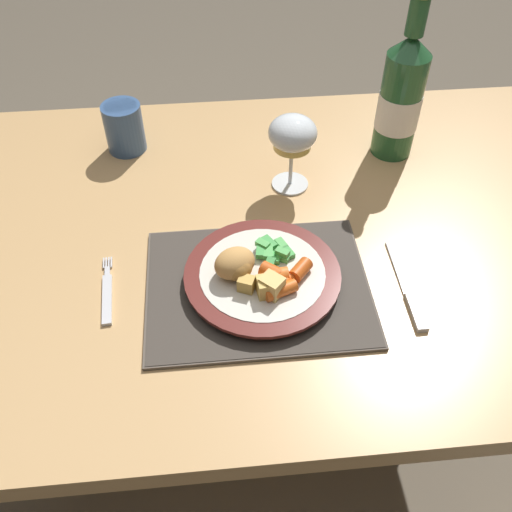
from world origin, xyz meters
name	(u,v)px	position (x,y,z in m)	size (l,w,h in m)	color
ground_plane	(255,433)	(0.00, 0.00, 0.00)	(6.00, 6.00, 0.00)	brown
dining_table	(255,267)	(0.00, 0.00, 0.64)	(1.26, 0.82, 0.74)	tan
placemat	(258,287)	(-0.01, -0.13, 0.74)	(0.34, 0.26, 0.01)	brown
dinner_plate	(261,276)	(0.00, -0.12, 0.76)	(0.24, 0.24, 0.02)	silver
breaded_croquettes	(235,264)	(-0.04, -0.12, 0.79)	(0.08, 0.08, 0.04)	tan
green_beans_pile	(273,252)	(0.02, -0.09, 0.77)	(0.06, 0.08, 0.02)	green
glazed_carrots	(282,278)	(0.03, -0.15, 0.78)	(0.08, 0.07, 0.02)	orange
fork	(107,294)	(-0.24, -0.13, 0.74)	(0.02, 0.14, 0.01)	silver
table_knife	(409,292)	(0.22, -0.17, 0.74)	(0.02, 0.18, 0.01)	silver
wine_glass	(292,137)	(0.08, 0.11, 0.84)	(0.08, 0.08, 0.14)	silver
bottle	(401,97)	(0.29, 0.20, 0.86)	(0.08, 0.08, 0.31)	#23562D
roast_potatoes	(265,286)	(0.00, -0.16, 0.78)	(0.07, 0.04, 0.03)	#DBB256
drinking_cup	(124,127)	(-0.23, 0.25, 0.79)	(0.07, 0.07, 0.10)	#385684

